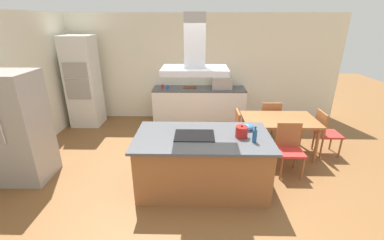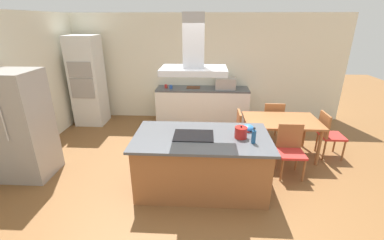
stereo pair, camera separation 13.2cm
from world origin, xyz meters
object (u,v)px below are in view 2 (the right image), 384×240
Objects in this scene: coffee_mug_red at (166,86)px; range_hood at (194,55)px; mixing_bowl at (248,128)px; chair_facing_island at (290,147)px; tea_kettle at (241,132)px; countertop_microwave at (225,83)px; dining_table at (281,124)px; chair_facing_back_wall at (272,119)px; chair_at_right_end at (328,132)px; coffee_mug_blue at (171,87)px; olive_oil_bottle at (254,137)px; wall_oven_stack at (88,81)px; chair_at_left_end at (233,130)px; refrigerator at (21,126)px; cutting_board at (193,87)px; cooktop at (194,136)px.

range_hood is at bearing -73.54° from coffee_mug_red.
chair_facing_island is (0.79, 0.24, -0.44)m from mixing_bowl.
tea_kettle reaches higher than chair_facing_island.
countertop_microwave is 0.36× the size of dining_table.
countertop_microwave is 1.54m from chair_facing_back_wall.
coffee_mug_red is at bearing -179.54° from countertop_microwave.
range_hood is at bearing -155.83° from chair_at_right_end.
coffee_mug_red is at bearing 159.52° from coffee_mug_blue.
olive_oil_bottle is at bearing -111.22° from chair_facing_back_wall.
chair_at_right_end is (5.33, -1.50, -0.59)m from wall_oven_stack.
chair_at_left_end is at bearing 89.04° from tea_kettle.
refrigerator is 4.60m from dining_table.
chair_facing_island is at bearing -143.99° from chair_at_right_end.
olive_oil_bottle is at bearing -139.11° from chair_facing_island.
countertop_microwave is at bearing -3.54° from cutting_board.
chair_facing_back_wall is at bearing 90.00° from chair_facing_island.
countertop_microwave is 0.56× the size of chair_facing_island.
wall_oven_stack is (-2.63, -0.28, 0.19)m from cutting_board.
range_hood is (-1.64, -1.81, 1.59)m from chair_facing_back_wall.
dining_table is 1.57× the size of chair_at_right_end.
olive_oil_bottle is 4.61m from wall_oven_stack.
chair_at_left_end is at bearing 143.99° from chair_facing_island.
dining_table is at bearing 59.84° from olive_oil_bottle.
chair_at_right_end is (5.41, 0.94, -0.40)m from refrigerator.
cutting_board is 3.84m from refrigerator.
wall_oven_stack reaches higher than chair_at_right_end.
range_hood is at bearing 0.00° from cooktop.
coffee_mug_red is at bearing 156.95° from chair_facing_back_wall.
mixing_bowl is (0.85, 0.24, 0.04)m from cooktop.
range_hood reaches higher than cooktop.
olive_oil_bottle is 1.41m from range_hood.
chair_at_left_end is (-0.14, 1.34, -0.49)m from olive_oil_bottle.
countertop_microwave is 1.51m from coffee_mug_red.
olive_oil_bottle is at bearing -141.66° from chair_at_right_end.
range_hood is at bearing -132.12° from chair_facing_back_wall.
cutting_board reaches higher than chair_facing_island.
wall_oven_stack is (-3.62, 2.41, 0.15)m from mixing_bowl.
countertop_microwave is 1.47× the size of cutting_board.
coffee_mug_red reaches higher than chair_at_right_end.
tea_kettle is at bearing 132.79° from olive_oil_bottle.
cooktop is 2.96m from countertop_microwave.
chair_facing_back_wall is (0.79, 1.57, -0.44)m from mixing_bowl.
olive_oil_bottle is 0.27× the size of range_hood.
countertop_microwave reaches higher than chair_facing_back_wall.
chair_facing_back_wall is at bearing 68.78° from olive_oil_bottle.
cutting_board is at bearing 134.99° from dining_table.
countertop_microwave reaches higher than coffee_mug_red.
tea_kettle is at bearing -89.18° from countertop_microwave.
chair_facing_back_wall is (0.98, -1.07, -0.53)m from countertop_microwave.
chair_at_right_end is 3.22m from range_hood.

